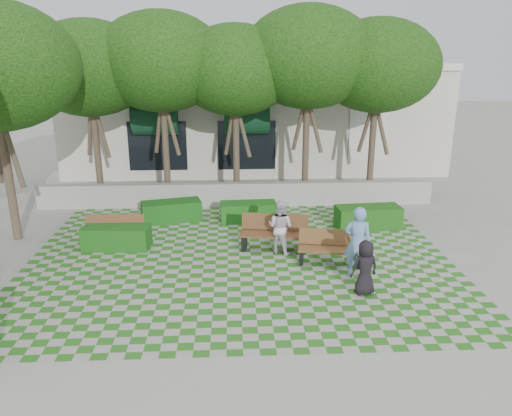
{
  "coord_description": "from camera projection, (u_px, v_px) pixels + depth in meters",
  "views": [
    {
      "loc": [
        -0.16,
        -12.13,
        5.78
      ],
      "look_at": [
        0.5,
        1.5,
        1.4
      ],
      "focal_mm": 35.0,
      "sensor_mm": 36.0,
      "label": 1
    }
  ],
  "objects": [
    {
      "name": "tree_row",
      "position": [
        182.0,
        66.0,
        17.31
      ],
      "size": [
        17.7,
        13.4,
        7.41
      ],
      "color": "#47382B",
      "rests_on": "ground"
    },
    {
      "name": "hedge_west",
      "position": [
        117.0,
        237.0,
        15.03
      ],
      "size": [
        2.03,
        0.95,
        0.69
      ],
      "primitive_type": "cube",
      "rotation": [
        0.0,
        0.0,
        -0.08
      ],
      "color": "#164C14",
      "rests_on": "ground"
    },
    {
      "name": "bench_east",
      "position": [
        331.0,
        248.0,
        13.91
      ],
      "size": [
        1.89,
        0.92,
        0.95
      ],
      "rotation": [
        0.0,
        0.0,
        -0.18
      ],
      "color": "brown",
      "rests_on": "ground"
    },
    {
      "name": "bench_mid",
      "position": [
        274.0,
        233.0,
        14.9
      ],
      "size": [
        2.09,
        0.99,
        1.05
      ],
      "rotation": [
        0.0,
        0.0,
        -0.17
      ],
      "color": "#56361D",
      "rests_on": "ground"
    },
    {
      "name": "bench_west",
      "position": [
        114.0,
        232.0,
        15.19
      ],
      "size": [
        1.78,
        0.6,
        0.94
      ],
      "rotation": [
        0.0,
        0.0,
        0.0
      ],
      "color": "brown",
      "rests_on": "ground"
    },
    {
      "name": "hedge_east",
      "position": [
        368.0,
        217.0,
        16.72
      ],
      "size": [
        2.2,
        1.04,
        0.75
      ],
      "primitive_type": "cube",
      "rotation": [
        0.0,
        0.0,
        0.09
      ],
      "color": "#194C14",
      "rests_on": "ground"
    },
    {
      "name": "hedge_midright",
      "position": [
        248.0,
        212.0,
        17.4
      ],
      "size": [
        1.96,
        0.87,
        0.67
      ],
      "primitive_type": "cube",
      "rotation": [
        0.0,
        0.0,
        0.05
      ],
      "color": "#165215",
      "rests_on": "ground"
    },
    {
      "name": "person_dark",
      "position": [
        365.0,
        268.0,
        12.11
      ],
      "size": [
        0.77,
        0.59,
        1.39
      ],
      "primitive_type": "imported",
      "rotation": [
        0.0,
        0.0,
        3.38
      ],
      "color": "black",
      "rests_on": "ground"
    },
    {
      "name": "building",
      "position": [
        253.0,
        114.0,
        25.98
      ],
      "size": [
        18.0,
        8.92,
        5.15
      ],
      "color": "beige",
      "rests_on": "ground"
    },
    {
      "name": "person_white",
      "position": [
        280.0,
        227.0,
        14.56
      ],
      "size": [
        0.99,
        0.93,
        1.61
      ],
      "primitive_type": "imported",
      "rotation": [
        0.0,
        0.0,
        2.58
      ],
      "color": "silver",
      "rests_on": "ground"
    },
    {
      "name": "sidewalk_south",
      "position": [
        245.0,
        390.0,
        8.84
      ],
      "size": [
        16.0,
        2.0,
        0.01
      ],
      "primitive_type": "cube",
      "color": "#9E9B93",
      "rests_on": "ground"
    },
    {
      "name": "ground",
      "position": [
        240.0,
        275.0,
        13.31
      ],
      "size": [
        90.0,
        90.0,
        0.0
      ],
      "primitive_type": "plane",
      "color": "gray",
      "rests_on": "ground"
    },
    {
      "name": "retaining_wall",
      "position": [
        237.0,
        194.0,
        19.07
      ],
      "size": [
        15.0,
        0.36,
        0.9
      ],
      "primitive_type": "cube",
      "color": "#9E9B93",
      "rests_on": "ground"
    },
    {
      "name": "lawn",
      "position": [
        239.0,
        260.0,
        14.26
      ],
      "size": [
        12.0,
        12.0,
        0.0
      ],
      "primitive_type": "plane",
      "color": "#2B721E",
      "rests_on": "ground"
    },
    {
      "name": "person_blue",
      "position": [
        358.0,
        242.0,
        12.95
      ],
      "size": [
        0.82,
        0.66,
        1.94
      ],
      "primitive_type": "imported",
      "rotation": [
        0.0,
        0.0,
        2.83
      ],
      "color": "#6F92CB",
      "rests_on": "ground"
    },
    {
      "name": "hedge_midleft",
      "position": [
        172.0,
        211.0,
        17.42
      ],
      "size": [
        2.16,
        1.28,
        0.71
      ],
      "primitive_type": "cube",
      "rotation": [
        0.0,
        0.0,
        0.25
      ],
      "color": "#144C15",
      "rests_on": "ground"
    }
  ]
}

